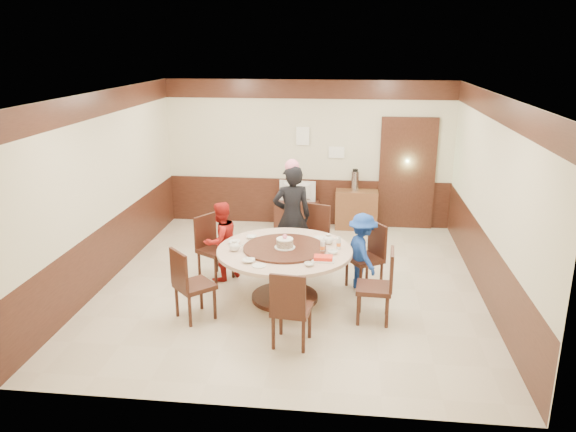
# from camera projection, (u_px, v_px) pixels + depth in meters

# --- Properties ---
(room) EXTENTS (6.00, 6.04, 2.84)m
(room) POSITION_uv_depth(u_px,v_px,m) (292.00, 215.00, 8.09)
(room) COLOR beige
(room) RESTS_ON ground
(banquet_table) EXTENTS (1.86, 1.86, 0.78)m
(banquet_table) POSITION_uv_depth(u_px,v_px,m) (285.00, 264.00, 7.74)
(banquet_table) COLOR #381A11
(banquet_table) RESTS_ON ground
(chair_0) EXTENTS (0.61, 0.61, 0.97)m
(chair_0) POSITION_uv_depth(u_px,v_px,m) (365.00, 268.00, 8.18)
(chair_0) COLOR #381A11
(chair_0) RESTS_ON ground
(chair_1) EXTENTS (0.55, 0.56, 0.97)m
(chair_1) POSITION_uv_depth(u_px,v_px,m) (313.00, 247.00, 9.04)
(chair_1) COLOR #381A11
(chair_1) RESTS_ON ground
(chair_2) EXTENTS (0.61, 0.61, 0.97)m
(chair_2) POSITION_uv_depth(u_px,v_px,m) (215.00, 259.00, 8.53)
(chair_2) COLOR #381A11
(chair_2) RESTS_ON ground
(chair_3) EXTENTS (0.62, 0.62, 0.97)m
(chair_3) POSITION_uv_depth(u_px,v_px,m) (194.00, 297.00, 7.27)
(chair_3) COLOR #381A11
(chair_3) RESTS_ON ground
(chair_4) EXTENTS (0.49, 0.50, 0.97)m
(chair_4) POSITION_uv_depth(u_px,v_px,m) (291.00, 321.00, 6.62)
(chair_4) COLOR #381A11
(chair_4) RESTS_ON ground
(chair_5) EXTENTS (0.47, 0.47, 0.97)m
(chair_5) POSITION_uv_depth(u_px,v_px,m) (375.00, 299.00, 7.21)
(chair_5) COLOR #381A11
(chair_5) RESTS_ON ground
(person_standing) EXTENTS (0.69, 0.54, 1.66)m
(person_standing) POSITION_uv_depth(u_px,v_px,m) (292.00, 217.00, 8.82)
(person_standing) COLOR black
(person_standing) RESTS_ON ground
(person_red) EXTENTS (0.73, 0.74, 1.21)m
(person_red) POSITION_uv_depth(u_px,v_px,m) (221.00, 241.00, 8.41)
(person_red) COLOR #AE1C17
(person_red) RESTS_ON ground
(person_blue) EXTENTS (0.66, 0.85, 1.15)m
(person_blue) POSITION_uv_depth(u_px,v_px,m) (362.00, 252.00, 8.05)
(person_blue) COLOR #183B99
(person_blue) RESTS_ON ground
(birthday_cake) EXTENTS (0.28, 0.28, 0.19)m
(birthday_cake) POSITION_uv_depth(u_px,v_px,m) (285.00, 243.00, 7.62)
(birthday_cake) COLOR white
(birthday_cake) RESTS_ON banquet_table
(teapot_left) EXTENTS (0.17, 0.15, 0.13)m
(teapot_left) POSITION_uv_depth(u_px,v_px,m) (234.00, 247.00, 7.59)
(teapot_left) COLOR white
(teapot_left) RESTS_ON banquet_table
(teapot_right) EXTENTS (0.17, 0.15, 0.13)m
(teapot_right) POSITION_uv_depth(u_px,v_px,m) (328.00, 240.00, 7.85)
(teapot_right) COLOR white
(teapot_right) RESTS_ON banquet_table
(bowl_0) EXTENTS (0.15, 0.15, 0.04)m
(bowl_0) POSITION_uv_depth(u_px,v_px,m) (252.00, 237.00, 8.09)
(bowl_0) COLOR white
(bowl_0) RESTS_ON banquet_table
(bowl_1) EXTENTS (0.13, 0.13, 0.04)m
(bowl_1) POSITION_uv_depth(u_px,v_px,m) (309.00, 264.00, 7.09)
(bowl_1) COLOR white
(bowl_1) RESTS_ON banquet_table
(bowl_2) EXTENTS (0.16, 0.16, 0.04)m
(bowl_2) POSITION_uv_depth(u_px,v_px,m) (249.00, 261.00, 7.21)
(bowl_2) COLOR white
(bowl_2) RESTS_ON banquet_table
(bowl_3) EXTENTS (0.14, 0.14, 0.04)m
(bowl_3) POSITION_uv_depth(u_px,v_px,m) (332.00, 252.00, 7.49)
(bowl_3) COLOR white
(bowl_3) RESTS_ON banquet_table
(bowl_4) EXTENTS (0.16, 0.16, 0.04)m
(bowl_4) POSITION_uv_depth(u_px,v_px,m) (234.00, 242.00, 7.87)
(bowl_4) COLOR white
(bowl_4) RESTS_ON banquet_table
(saucer_near) EXTENTS (0.18, 0.18, 0.01)m
(saucer_near) POSITION_uv_depth(u_px,v_px,m) (259.00, 266.00, 7.09)
(saucer_near) COLOR white
(saucer_near) RESTS_ON banquet_table
(saucer_far) EXTENTS (0.18, 0.18, 0.01)m
(saucer_far) POSITION_uv_depth(u_px,v_px,m) (320.00, 238.00, 8.10)
(saucer_far) COLOR white
(saucer_far) RESTS_ON banquet_table
(shrimp_platter) EXTENTS (0.30, 0.20, 0.06)m
(shrimp_platter) POSITION_uv_depth(u_px,v_px,m) (323.00, 259.00, 7.26)
(shrimp_platter) COLOR white
(shrimp_platter) RESTS_ON banquet_table
(bottle_0) EXTENTS (0.06, 0.06, 0.16)m
(bottle_0) POSITION_uv_depth(u_px,v_px,m) (323.00, 247.00, 7.52)
(bottle_0) COLOR silver
(bottle_0) RESTS_ON banquet_table
(bottle_1) EXTENTS (0.06, 0.06, 0.16)m
(bottle_1) POSITION_uv_depth(u_px,v_px,m) (339.00, 244.00, 7.65)
(bottle_1) COLOR silver
(bottle_1) RESTS_ON banquet_table
(tv_stand) EXTENTS (0.85, 0.45, 0.50)m
(tv_stand) POSITION_uv_depth(u_px,v_px,m) (297.00, 214.00, 10.95)
(tv_stand) COLOR #381A11
(tv_stand) RESTS_ON ground
(television) EXTENTS (0.71, 0.15, 0.41)m
(television) POSITION_uv_depth(u_px,v_px,m) (297.00, 192.00, 10.81)
(television) COLOR gray
(television) RESTS_ON tv_stand
(side_cabinet) EXTENTS (0.80, 0.40, 0.75)m
(side_cabinet) POSITION_uv_depth(u_px,v_px,m) (356.00, 210.00, 10.81)
(side_cabinet) COLOR brown
(side_cabinet) RESTS_ON ground
(thermos) EXTENTS (0.15, 0.15, 0.38)m
(thermos) POSITION_uv_depth(u_px,v_px,m) (355.00, 181.00, 10.65)
(thermos) COLOR silver
(thermos) RESTS_ON side_cabinet
(notice_left) EXTENTS (0.25, 0.00, 0.35)m
(notice_left) POSITION_uv_depth(u_px,v_px,m) (303.00, 136.00, 10.69)
(notice_left) COLOR white
(notice_left) RESTS_ON room
(notice_right) EXTENTS (0.30, 0.00, 0.22)m
(notice_right) POSITION_uv_depth(u_px,v_px,m) (336.00, 152.00, 10.71)
(notice_right) COLOR white
(notice_right) RESTS_ON room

